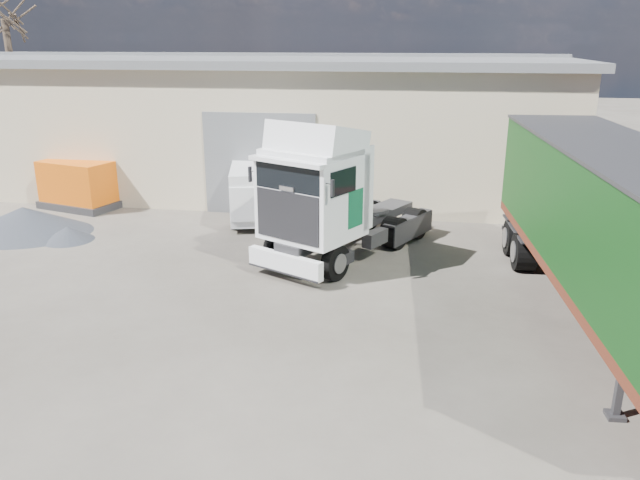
# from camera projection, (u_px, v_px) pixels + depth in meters

# --- Properties ---
(ground) EXTENTS (120.00, 120.00, 0.00)m
(ground) POSITION_uv_depth(u_px,v_px,m) (235.00, 346.00, 12.81)
(ground) COLOR black
(ground) RESTS_ON ground
(warehouse) EXTENTS (30.60, 12.60, 5.42)m
(warehouse) POSITION_uv_depth(u_px,v_px,m) (206.00, 117.00, 27.92)
(warehouse) COLOR #B5AA8B
(warehouse) RESTS_ON ground
(tractor_unit) EXTENTS (4.76, 6.30, 4.05)m
(tractor_unit) POSITION_uv_depth(u_px,v_px,m) (330.00, 203.00, 17.21)
(tractor_unit) COLOR black
(tractor_unit) RESTS_ON ground
(box_trailer) EXTENTS (3.18, 11.86, 3.90)m
(box_trailer) POSITION_uv_depth(u_px,v_px,m) (612.00, 220.00, 13.20)
(box_trailer) COLOR #2D2D30
(box_trailer) RESTS_ON ground
(panel_van) EXTENTS (3.00, 5.02, 1.92)m
(panel_van) POSITION_uv_depth(u_px,v_px,m) (260.00, 189.00, 21.81)
(panel_van) COLOR black
(panel_van) RESTS_ON ground
(orange_skip) EXTENTS (3.18, 2.46, 1.75)m
(orange_skip) POSITION_uv_depth(u_px,v_px,m) (80.00, 187.00, 23.12)
(orange_skip) COLOR #2D2D30
(orange_skip) RESTS_ON ground
(gravel_heap) EXTENTS (5.62, 5.16, 0.88)m
(gravel_heap) POSITION_uv_depth(u_px,v_px,m) (22.00, 221.00, 20.12)
(gravel_heap) COLOR black
(gravel_heap) RESTS_ON ground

